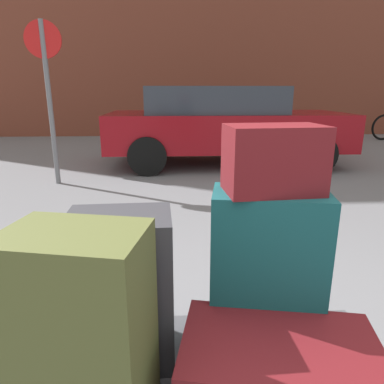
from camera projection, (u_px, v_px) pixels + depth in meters
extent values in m
cylinder|color=black|center=(304.00, 368.00, 1.60)|extent=(0.24, 0.06, 0.24)
cylinder|color=black|center=(100.00, 377.00, 1.55)|extent=(0.24, 0.06, 0.24)
cube|color=#144C51|center=(266.00, 271.00, 1.37)|extent=(0.46, 0.31, 0.65)
cube|color=#2D2D33|center=(123.00, 289.00, 1.29)|extent=(0.38, 0.28, 0.59)
cube|color=#4C5128|center=(82.00, 333.00, 1.02)|extent=(0.44, 0.34, 0.64)
cube|color=maroon|center=(278.00, 372.00, 1.14)|extent=(0.70, 0.51, 0.23)
cube|color=maroon|center=(274.00, 159.00, 1.24)|extent=(0.35, 0.23, 0.24)
cube|color=maroon|center=(226.00, 130.00, 6.50)|extent=(4.30, 1.81, 0.64)
cube|color=#2D333D|center=(214.00, 100.00, 6.33)|extent=(2.41, 1.59, 0.46)
cylinder|color=black|center=(286.00, 141.00, 7.47)|extent=(0.64, 0.22, 0.64)
cylinder|color=black|center=(317.00, 154.00, 5.84)|extent=(0.64, 0.22, 0.64)
cylinder|color=black|center=(153.00, 142.00, 7.33)|extent=(0.64, 0.22, 0.64)
cylinder|color=black|center=(147.00, 156.00, 5.70)|extent=(0.64, 0.22, 0.64)
torus|color=black|center=(383.00, 127.00, 9.82)|extent=(0.72, 0.12, 0.72)
cylinder|color=#72665B|center=(274.00, 135.00, 8.54)|extent=(0.28, 0.28, 0.63)
cylinder|color=#72665B|center=(332.00, 134.00, 8.62)|extent=(0.28, 0.28, 0.63)
cylinder|color=slate|center=(50.00, 106.00, 4.96)|extent=(0.07, 0.07, 2.27)
cylinder|color=red|center=(43.00, 39.00, 4.71)|extent=(0.50, 0.03, 0.50)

